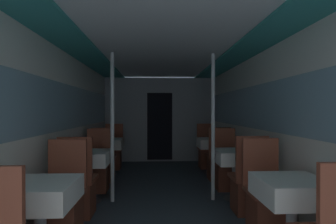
{
  "coord_description": "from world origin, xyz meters",
  "views": [
    {
      "loc": [
        -0.11,
        -1.39,
        1.31
      ],
      "look_at": [
        0.1,
        2.98,
        1.28
      ],
      "focal_mm": 28.0,
      "sensor_mm": 36.0,
      "label": 1
    }
  ],
  "objects_px": {
    "support_pole_right_1": "(213,127)",
    "chair_right_far_2": "(207,154)",
    "chair_left_far_0": "(63,208)",
    "chair_right_far_0": "(266,205)",
    "dining_table_right_1": "(235,159)",
    "dining_table_left_0": "(40,197)",
    "chair_left_near_2": "(104,165)",
    "chair_left_far_2": "(113,155)",
    "dining_table_right_0": "(292,193)",
    "chair_left_far_1": "(97,172)",
    "chair_right_far_1": "(226,170)",
    "dining_table_left_2": "(109,145)",
    "chair_right_near_2": "(218,163)",
    "chair_left_near_1": "(79,191)",
    "dining_table_right_2": "(212,144)",
    "chair_right_near_1": "(248,189)",
    "dining_table_left_1": "(89,160)",
    "support_pole_left_1": "(112,127)"
  },
  "relations": [
    {
      "from": "chair_left_far_0",
      "to": "dining_table_right_1",
      "type": "height_order",
      "value": "chair_left_far_0"
    },
    {
      "from": "support_pole_left_1",
      "to": "chair_right_far_0",
      "type": "height_order",
      "value": "support_pole_left_1"
    },
    {
      "from": "dining_table_left_2",
      "to": "chair_right_far_2",
      "type": "relative_size",
      "value": 0.73
    },
    {
      "from": "chair_left_near_2",
      "to": "chair_right_far_2",
      "type": "relative_size",
      "value": 1.0
    },
    {
      "from": "chair_left_near_1",
      "to": "dining_table_right_0",
      "type": "relative_size",
      "value": 1.38
    },
    {
      "from": "dining_table_right_1",
      "to": "chair_right_far_2",
      "type": "relative_size",
      "value": 0.73
    },
    {
      "from": "chair_left_near_2",
      "to": "dining_table_left_1",
      "type": "bearing_deg",
      "value": -90.0
    },
    {
      "from": "dining_table_left_2",
      "to": "dining_table_right_0",
      "type": "height_order",
      "value": "same"
    },
    {
      "from": "chair_left_far_2",
      "to": "chair_right_far_0",
      "type": "bearing_deg",
      "value": 123.57
    },
    {
      "from": "chair_left_far_1",
      "to": "chair_right_near_2",
      "type": "relative_size",
      "value": 1.0
    },
    {
      "from": "dining_table_left_0",
      "to": "chair_right_near_2",
      "type": "bearing_deg",
      "value": 51.6
    },
    {
      "from": "chair_right_far_1",
      "to": "chair_right_far_2",
      "type": "distance_m",
      "value": 1.59
    },
    {
      "from": "chair_left_far_0",
      "to": "chair_right_far_0",
      "type": "height_order",
      "value": "same"
    },
    {
      "from": "chair_right_near_2",
      "to": "dining_table_right_1",
      "type": "bearing_deg",
      "value": -90.0
    },
    {
      "from": "dining_table_right_0",
      "to": "dining_table_right_2",
      "type": "distance_m",
      "value": 3.19
    },
    {
      "from": "dining_table_left_2",
      "to": "dining_table_right_2",
      "type": "distance_m",
      "value": 2.12
    },
    {
      "from": "chair_left_near_2",
      "to": "support_pole_right_1",
      "type": "distance_m",
      "value": 2.22
    },
    {
      "from": "chair_left_near_2",
      "to": "dining_table_right_0",
      "type": "height_order",
      "value": "chair_left_near_2"
    },
    {
      "from": "chair_right_far_1",
      "to": "chair_left_far_1",
      "type": "bearing_deg",
      "value": 0.0
    },
    {
      "from": "chair_left_near_1",
      "to": "chair_right_far_1",
      "type": "height_order",
      "value": "same"
    },
    {
      "from": "dining_table_left_0",
      "to": "chair_left_far_1",
      "type": "relative_size",
      "value": 0.73
    },
    {
      "from": "support_pole_right_1",
      "to": "chair_left_near_2",
      "type": "bearing_deg",
      "value": 148.95
    },
    {
      "from": "dining_table_left_1",
      "to": "dining_table_right_0",
      "type": "bearing_deg",
      "value": -36.99
    },
    {
      "from": "chair_right_far_2",
      "to": "dining_table_right_1",
      "type": "bearing_deg",
      "value": 90.0
    },
    {
      "from": "support_pole_left_1",
      "to": "chair_left_far_2",
      "type": "bearing_deg",
      "value": 98.85
    },
    {
      "from": "dining_table_left_1",
      "to": "support_pole_right_1",
      "type": "height_order",
      "value": "support_pole_right_1"
    },
    {
      "from": "dining_table_left_1",
      "to": "support_pole_right_1",
      "type": "distance_m",
      "value": 1.85
    },
    {
      "from": "chair_right_far_2",
      "to": "dining_table_right_0",
      "type": "bearing_deg",
      "value": 90.0
    },
    {
      "from": "dining_table_left_0",
      "to": "dining_table_right_0",
      "type": "height_order",
      "value": "same"
    },
    {
      "from": "dining_table_left_0",
      "to": "chair_right_far_1",
      "type": "bearing_deg",
      "value": 44.95
    },
    {
      "from": "dining_table_right_0",
      "to": "chair_left_far_1",
      "type": "bearing_deg",
      "value": 135.05
    },
    {
      "from": "chair_right_near_1",
      "to": "chair_right_far_1",
      "type": "height_order",
      "value": "same"
    },
    {
      "from": "chair_left_far_1",
      "to": "chair_left_near_1",
      "type": "bearing_deg",
      "value": 90.0
    },
    {
      "from": "chair_left_far_0",
      "to": "chair_left_far_1",
      "type": "relative_size",
      "value": 1.0
    },
    {
      "from": "dining_table_left_2",
      "to": "chair_left_near_2",
      "type": "xyz_separation_m",
      "value": [
        0.0,
        -0.52,
        -0.29
      ]
    },
    {
      "from": "chair_left_near_1",
      "to": "chair_right_far_0",
      "type": "height_order",
      "value": "same"
    },
    {
      "from": "dining_table_right_1",
      "to": "chair_right_near_1",
      "type": "distance_m",
      "value": 0.59
    },
    {
      "from": "dining_table_left_1",
      "to": "chair_right_far_2",
      "type": "xyz_separation_m",
      "value": [
        2.12,
        2.11,
        -0.29
      ]
    },
    {
      "from": "support_pole_right_1",
      "to": "chair_right_far_2",
      "type": "relative_size",
      "value": 2.14
    },
    {
      "from": "chair_left_far_2",
      "to": "chair_right_far_0",
      "type": "relative_size",
      "value": 1.0
    },
    {
      "from": "chair_right_far_0",
      "to": "support_pole_right_1",
      "type": "distance_m",
      "value": 1.36
    },
    {
      "from": "chair_left_far_1",
      "to": "chair_left_near_2",
      "type": "relative_size",
      "value": 1.0
    },
    {
      "from": "chair_left_far_2",
      "to": "dining_table_right_1",
      "type": "bearing_deg",
      "value": 135.05
    },
    {
      "from": "dining_table_left_0",
      "to": "chair_left_near_2",
      "type": "bearing_deg",
      "value": 90.0
    },
    {
      "from": "support_pole_left_1",
      "to": "dining_table_right_2",
      "type": "height_order",
      "value": "support_pole_left_1"
    },
    {
      "from": "chair_right_far_1",
      "to": "chair_left_near_2",
      "type": "bearing_deg",
      "value": -14.76
    },
    {
      "from": "dining_table_right_2",
      "to": "chair_right_near_1",
      "type": "bearing_deg",
      "value": -90.0
    },
    {
      "from": "dining_table_left_0",
      "to": "chair_right_near_1",
      "type": "relative_size",
      "value": 0.73
    },
    {
      "from": "dining_table_left_2",
      "to": "support_pole_right_1",
      "type": "bearing_deg",
      "value": -41.74
    },
    {
      "from": "dining_table_left_1",
      "to": "support_pole_left_1",
      "type": "distance_m",
      "value": 0.57
    }
  ]
}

